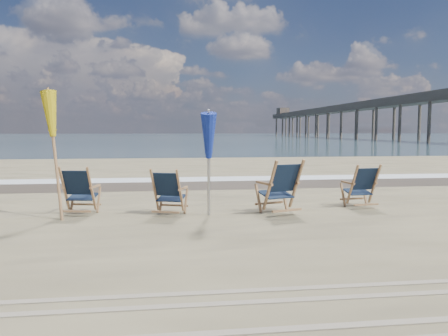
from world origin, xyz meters
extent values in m
plane|color=#38515D|center=(0.00, 128.00, 0.00)|extent=(400.00, 400.00, 0.00)
cube|color=silver|center=(0.00, 8.30, 0.00)|extent=(200.00, 1.40, 0.01)
cube|color=#42362A|center=(0.00, 6.80, 0.00)|extent=(200.00, 2.60, 0.00)
cylinder|color=#A5754A|center=(-3.20, 1.93, 1.20)|extent=(0.06, 0.06, 2.39)
cone|color=gold|center=(-3.20, 1.93, 1.92)|extent=(0.30, 0.30, 0.85)
cylinder|color=#A5A5AD|center=(-0.36, 1.71, 1.00)|extent=(0.06, 0.06, 2.00)
cone|color=navy|center=(-0.36, 1.71, 1.53)|extent=(0.30, 0.30, 0.85)
camera|label=1|loc=(-1.15, -6.50, 1.65)|focal=35.00mm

